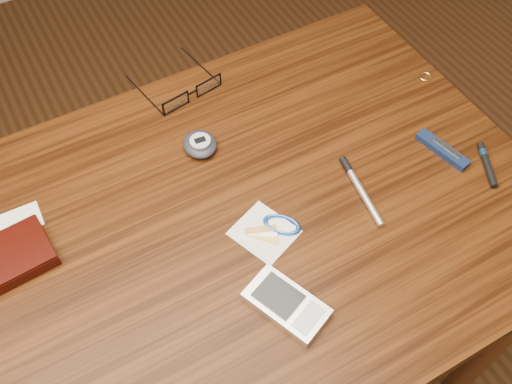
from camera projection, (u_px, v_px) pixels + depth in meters
ground at (244, 373)px, 1.51m from camera, size 3.80×3.80×0.00m
desk at (237, 251)px, 0.98m from camera, size 1.00×0.70×0.75m
wallet_and_card at (13, 255)px, 0.85m from camera, size 0.12×0.14×0.02m
eyeglasses at (190, 92)px, 1.05m from camera, size 0.15×0.15×0.03m
gold_ring at (425, 77)px, 1.09m from camera, size 0.03×0.03×0.00m
pda_phone at (286, 304)px, 0.81m from camera, size 0.10×0.13×0.02m
pedometer at (200, 144)px, 0.97m from camera, size 0.06×0.07×0.03m
notepad_keys at (273, 228)px, 0.89m from camera, size 0.12×0.11×0.01m
pocket_knife at (442, 150)px, 0.97m from camera, size 0.04×0.10×0.01m
silver_pen at (358, 185)px, 0.93m from camera, size 0.03×0.14×0.01m
black_blue_pen at (487, 163)px, 0.96m from camera, size 0.05×0.09×0.01m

